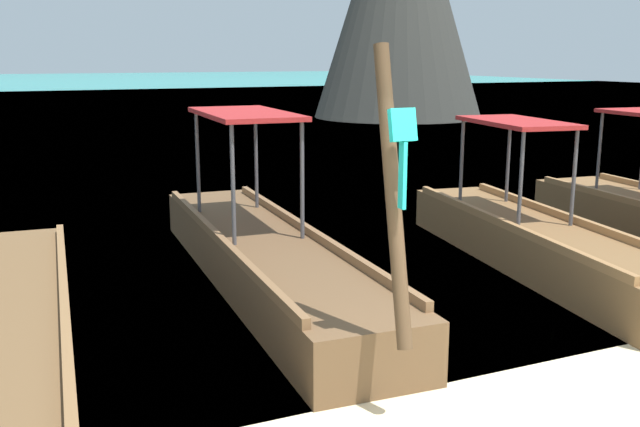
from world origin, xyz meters
The scene contains 4 objects.
sea_water centered at (0.00, 61.43, 0.00)m, with size 120.00×120.00×0.00m, color teal.
longtail_boat_red_ribbon centered at (-3.13, 3.14, 0.31)m, with size 1.48×6.82×2.64m.
longtail_boat_turquoise_ribbon centered at (-0.19, 4.66, 0.36)m, with size 1.54×7.01×2.87m.
longtail_boat_pink_ribbon centered at (3.37, 3.87, 0.36)m, with size 1.93×5.91×2.38m.
Camera 1 is at (-3.04, -3.41, 2.77)m, focal length 40.41 mm.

